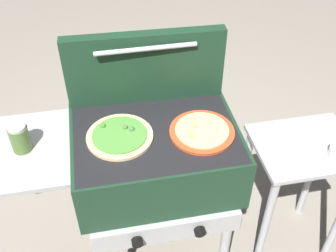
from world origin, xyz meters
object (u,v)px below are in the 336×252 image
object	(u,v)px
sauce_jar	(20,138)
prep_table	(297,175)
pizza_cheese	(202,131)
pizza_veggie	(120,136)
grill	(153,159)

from	to	relation	value
sauce_jar	prep_table	bearing A→B (deg)	0.03
pizza_cheese	pizza_veggie	bearing A→B (deg)	173.81
grill	pizza_cheese	bearing A→B (deg)	-10.93
grill	pizza_cheese	xyz separation A→B (m)	(0.19, -0.04, 0.15)
pizza_veggie	sauce_jar	xyz separation A→B (m)	(-0.35, 0.01, 0.05)
sauce_jar	prep_table	size ratio (longest dim) A/B	0.16
pizza_veggie	pizza_cheese	distance (m)	0.31
pizza_veggie	prep_table	xyz separation A→B (m)	(0.79, 0.01, -0.40)
pizza_veggie	prep_table	bearing A→B (deg)	0.51
pizza_veggie	prep_table	size ratio (longest dim) A/B	0.35
pizza_cheese	grill	bearing A→B (deg)	169.07
pizza_cheese	prep_table	world-z (taller)	pizza_cheese
pizza_cheese	sauce_jar	xyz separation A→B (m)	(-0.66, 0.04, 0.05)
grill	pizza_veggie	size ratio (longest dim) A/B	3.85
pizza_cheese	sauce_jar	world-z (taller)	sauce_jar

